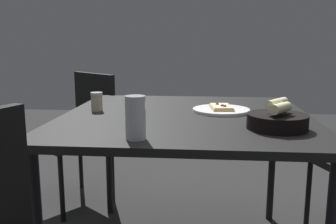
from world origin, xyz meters
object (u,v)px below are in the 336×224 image
at_px(bread_basket, 277,120).
at_px(chair_near, 80,128).
at_px(dining_table, 186,126).
at_px(pizza_plate, 221,110).
at_px(pepper_shaker, 97,103).
at_px(beer_glass, 136,120).

distance_m(bread_basket, chair_near, 1.48).
bearing_deg(chair_near, dining_table, 46.87).
relative_size(dining_table, chair_near, 1.31).
distance_m(pizza_plate, pepper_shaker, 0.60).
bearing_deg(beer_glass, dining_table, 161.75).
bearing_deg(pizza_plate, bread_basket, 29.39).
bearing_deg(bread_basket, chair_near, -131.08).
bearing_deg(beer_glass, pizza_plate, 149.59).
distance_m(pizza_plate, bread_basket, 0.40).
distance_m(dining_table, bread_basket, 0.45).
relative_size(dining_table, beer_glass, 7.59).
relative_size(beer_glass, pepper_shaker, 1.67).
bearing_deg(chair_near, beer_glass, 27.02).
bearing_deg(pepper_shaker, beer_glass, 28.92).
distance_m(dining_table, pizza_plate, 0.19).
bearing_deg(bread_basket, pepper_shaker, -111.50).
height_order(pepper_shaker, chair_near, chair_near).
xyz_separation_m(dining_table, chair_near, (-0.69, -0.74, -0.19)).
bearing_deg(pepper_shaker, bread_basket, 68.50).
distance_m(dining_table, beer_glass, 0.50).
relative_size(dining_table, pepper_shaker, 12.68).
height_order(beer_glass, pepper_shaker, beer_glass).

